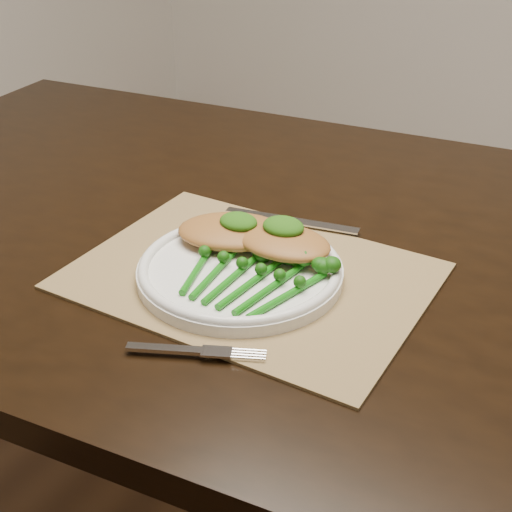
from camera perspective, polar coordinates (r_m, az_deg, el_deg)
The scene contains 10 objects.
dining_table at distance 1.22m, azimuth 2.48°, elevation -13.79°, with size 1.70×1.10×0.75m.
placemat at distance 0.89m, azimuth -0.43°, elevation -1.59°, with size 0.43×0.31×0.00m, color olive.
dinner_plate at distance 0.88m, azimuth -1.29°, elevation -1.06°, with size 0.25×0.25×0.02m.
knife at distance 1.01m, azimuth 1.80°, elevation 3.00°, with size 0.19×0.06×0.01m.
fork at distance 0.76m, azimuth -4.10°, elevation -7.62°, with size 0.14×0.08×0.00m.
chicken_fillet_left at distance 0.93m, azimuth -1.94°, elevation 1.99°, with size 0.14×0.10×0.03m, color #AA6E31.
chicken_fillet_right at distance 0.89m, azimuth 2.19°, elevation 1.15°, with size 0.13×0.09×0.03m, color #AA6E31.
pesto_dollop_left at distance 0.92m, azimuth -1.42°, elevation 2.76°, with size 0.05×0.04×0.02m, color #18460A.
pesto_dollop_right at distance 0.90m, azimuth 2.20°, elevation 2.37°, with size 0.05×0.05×0.02m, color #18460A.
broccolini_bundle at distance 0.84m, azimuth -1.08°, elevation -1.87°, with size 0.15×0.17×0.04m.
Camera 1 is at (0.28, -0.85, 1.22)m, focal length 50.00 mm.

